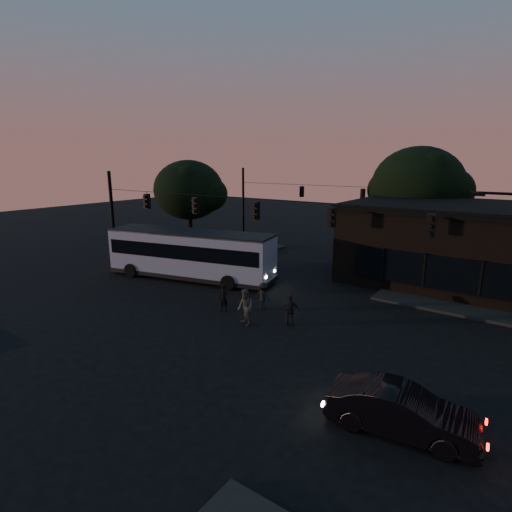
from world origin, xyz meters
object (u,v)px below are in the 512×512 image
Objects in this scene: car at (401,411)px; building at (467,244)px; pedestrian_b at (245,307)px; pedestrian_d at (263,296)px; pedestrian_a at (224,298)px; pedestrian_c at (290,310)px; bus at (190,252)px.

building is at bearing -4.38° from car.
pedestrian_d is (-0.57, 2.43, -0.18)m from pedestrian_b.
pedestrian_c reaches higher than pedestrian_a.
car is at bearing -38.90° from bus.
car is at bearing 147.30° from pedestrian_d.
car is at bearing -39.71° from pedestrian_a.
bus is 8.21× the size of pedestrian_d.
bus is 19.03m from car.
pedestrian_c is 2.72m from pedestrian_d.
pedestrian_c is 1.08× the size of pedestrian_d.
bus is 7.94m from pedestrian_d.
bus is 7.60× the size of pedestrian_c.
pedestrian_a is at bearing -17.94° from pedestrian_c.
bus is at bearing -147.99° from building.
pedestrian_b reaches higher than pedestrian_d.
pedestrian_b is (-8.90, 3.89, 0.21)m from car.
pedestrian_c is (1.89, 1.27, -0.12)m from pedestrian_b.
pedestrian_d is at bearing -27.63° from bus.
car is (17.07, -8.32, -1.19)m from bus.
building is 16.58m from pedestrian_b.
pedestrian_a is at bearing 59.33° from car.
bus reaches higher than car.
car is 8.70m from pedestrian_c.
building is 8.15× the size of pedestrian_b.
building is at bearing -138.63° from pedestrian_c.
pedestrian_b is 1.24× the size of pedestrian_d.
car is 9.72m from pedestrian_b.
pedestrian_a is 0.95× the size of pedestrian_c.
pedestrian_b is (2.13, -0.83, 0.17)m from pedestrian_a.
bus is (-16.07, -10.04, -0.78)m from building.
pedestrian_a is at bearing -171.83° from pedestrian_b.
pedestrian_a is at bearing -43.74° from bus.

